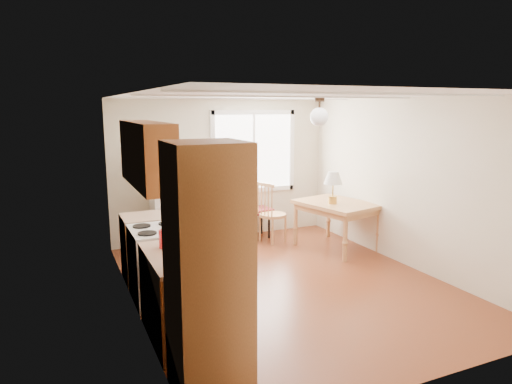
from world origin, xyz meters
TOP-DOWN VIEW (x-y plane):
  - room_shell at (0.00, 0.00)m, footprint 4.60×5.60m
  - kitchen_run at (-1.72, -0.63)m, footprint 0.65×3.40m
  - window_unit at (0.60, 2.47)m, footprint 1.64×0.05m
  - pendant_light at (0.70, 0.40)m, footprint 0.26×0.26m
  - refrigerator at (-1.00, 2.12)m, footprint 0.76×0.77m
  - bench at (0.24, 2.22)m, footprint 1.19×0.53m
  - dining_table at (1.50, 1.07)m, footprint 1.22×1.45m
  - chair at (0.60, 1.82)m, footprint 0.51×0.51m
  - table_lamp at (1.38, 1.01)m, footprint 0.31×0.31m
  - coffee_maker at (-1.72, -1.27)m, footprint 0.20×0.26m
  - kettle at (-1.76, -0.58)m, footprint 0.13×0.13m

SIDE VIEW (x-z plane):
  - bench at x=0.24m, z-range 0.21..0.74m
  - chair at x=0.60m, z-range 0.08..1.15m
  - dining_table at x=1.50m, z-range 0.29..1.09m
  - kitchen_run at x=-1.72m, z-range -0.26..1.94m
  - refrigerator at x=-1.00m, z-range 0.00..1.75m
  - kettle at x=-1.76m, z-range 0.88..1.13m
  - coffee_maker at x=-1.72m, z-range 0.85..1.24m
  - table_lamp at x=1.38m, z-range 0.91..1.44m
  - room_shell at x=0.00m, z-range -0.06..2.56m
  - window_unit at x=0.60m, z-range 0.79..2.31m
  - pendant_light at x=0.70m, z-range 2.04..2.44m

